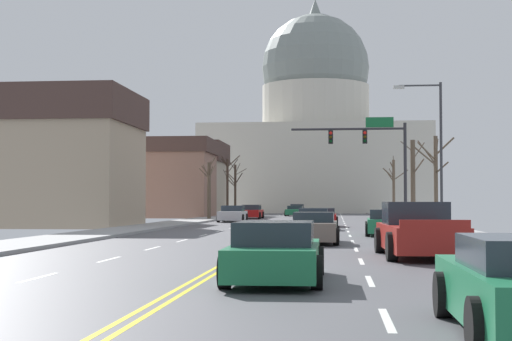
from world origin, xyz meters
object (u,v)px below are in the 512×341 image
sedan_near_01 (314,220)px  street_lamp_right (434,142)px  sedan_near_02 (387,223)px  sedan_oncoming_00 (233,214)px  sedan_oncoming_02 (295,211)px  sedan_oncoming_03 (297,209)px  sedan_near_03 (314,229)px  sedan_oncoming_01 (252,212)px  sedan_near_00 (322,218)px  signal_gantry (373,148)px  pedestrian_00 (436,211)px  pickup_truck_near_04 (418,232)px  sedan_near_05 (276,253)px

sedan_near_01 → street_lamp_right: bearing=-35.5°
sedan_near_02 → sedan_oncoming_00: 25.73m
sedan_oncoming_02 → sedan_oncoming_03: sedan_oncoming_03 is taller
sedan_near_03 → sedan_oncoming_02: (-3.59, 56.10, -0.04)m
sedan_oncoming_03 → sedan_oncoming_01: bearing=-96.8°
sedan_near_00 → sedan_oncoming_01: size_ratio=1.02×
sedan_near_01 → signal_gantry: bearing=66.9°
sedan_near_03 → sedan_oncoming_02: size_ratio=1.06×
street_lamp_right → sedan_near_03: street_lamp_right is taller
sedan_near_03 → sedan_oncoming_00: (-7.25, 30.72, 0.03)m
sedan_near_02 → sedan_oncoming_02: size_ratio=1.01×
signal_gantry → sedan_oncoming_01: size_ratio=1.81×
pedestrian_00 → sedan_near_02: bearing=-108.3°
sedan_near_00 → sedan_near_02: (3.28, -12.93, 0.01)m
sedan_near_01 → sedan_oncoming_02: sedan_near_01 is taller
sedan_near_00 → pickup_truck_near_04: (3.25, -27.05, 0.15)m
sedan_oncoming_01 → sedan_oncoming_02: sedan_oncoming_01 is taller
sedan_near_01 → sedan_near_02: 8.14m
sedan_near_02 → pedestrian_00: size_ratio=2.79×
signal_gantry → sedan_oncoming_00: size_ratio=1.70×
sedan_oncoming_01 → sedan_oncoming_03: (3.07, 25.77, -0.00)m
sedan_near_03 → sedan_oncoming_00: sedan_oncoming_00 is taller
sedan_near_02 → pickup_truck_near_04: pickup_truck_near_04 is taller
sedan_oncoming_00 → pickup_truck_near_04: bearing=-74.4°
street_lamp_right → sedan_oncoming_02: 47.21m
signal_gantry → street_lamp_right: bearing=-79.9°
signal_gantry → sedan_oncoming_03: (-7.43, 44.98, -4.71)m
sedan_near_01 → sedan_near_03: 14.50m
sedan_near_03 → sedan_oncoming_03: size_ratio=0.99×
street_lamp_right → sedan_oncoming_02: size_ratio=1.73×
sedan_near_05 → sedan_oncoming_02: sedan_near_05 is taller
signal_gantry → sedan_near_01: 10.93m
pickup_truck_near_04 → sedan_oncoming_02: pickup_truck_near_04 is taller
sedan_oncoming_00 → pedestrian_00: bearing=-40.2°
sedan_oncoming_01 → sedan_oncoming_03: 25.96m
street_lamp_right → sedan_oncoming_01: (-12.91, 32.74, -4.07)m
sedan_near_05 → signal_gantry: bearing=84.2°
signal_gantry → sedan_near_05: 38.48m
street_lamp_right → sedan_oncoming_02: street_lamp_right is taller
sedan_near_03 → street_lamp_right: bearing=59.7°
sedan_oncoming_03 → pickup_truck_near_04: bearing=-84.5°
street_lamp_right → sedan_oncoming_00: 24.83m
sedan_oncoming_03 → pedestrian_00: bearing=-77.6°
street_lamp_right → sedan_oncoming_00: size_ratio=1.63×
sedan_near_01 → sedan_oncoming_03: sedan_oncoming_03 is taller
signal_gantry → pedestrian_00: signal_gantry is taller
pickup_truck_near_04 → sedan_oncoming_00: (-10.49, 37.60, -0.11)m
sedan_near_00 → signal_gantry: bearing=44.4°
sedan_near_01 → sedan_oncoming_01: (-6.64, 28.27, 0.03)m
sedan_near_01 → sedan_oncoming_03: 54.17m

